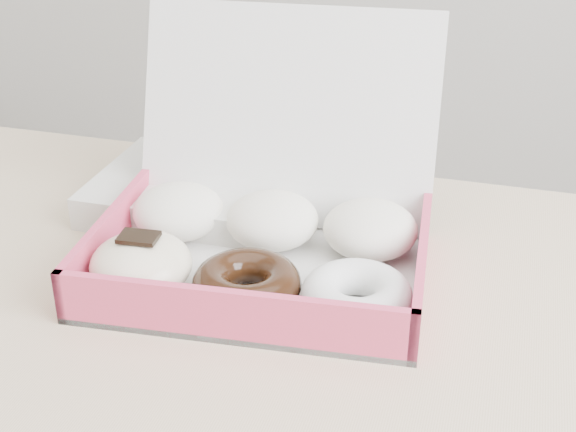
# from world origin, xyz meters

# --- Properties ---
(donut_box) EXTENTS (0.33, 0.31, 0.22)m
(donut_box) POSITION_xyz_m (-0.13, 0.15, 0.79)
(donut_box) COLOR silver
(donut_box) RESTS_ON table
(newspapers) EXTENTS (0.22, 0.18, 0.04)m
(newspapers) POSITION_xyz_m (-0.23, 0.25, 0.77)
(newspapers) COLOR silver
(newspapers) RESTS_ON table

